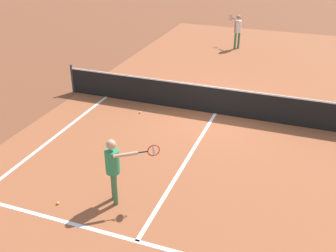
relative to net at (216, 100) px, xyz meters
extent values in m
plane|color=brown|center=(0.00, 0.00, -0.49)|extent=(60.00, 60.00, 0.00)
cube|color=#9E5433|center=(0.00, 0.00, -0.49)|extent=(10.62, 24.40, 0.00)
cube|color=white|center=(0.00, -6.40, -0.49)|extent=(8.22, 0.10, 0.01)
cube|color=white|center=(0.00, -3.20, -0.49)|extent=(0.10, 6.40, 0.01)
cylinder|color=#33383D|center=(-5.49, 0.00, 0.04)|extent=(0.09, 0.09, 1.07)
cube|color=black|center=(0.00, 0.00, -0.04)|extent=(10.98, 0.02, 0.91)
cube|color=white|center=(0.00, 0.00, 0.44)|extent=(10.98, 0.03, 0.05)
cylinder|color=#3F7247|center=(-1.07, -5.29, -0.10)|extent=(0.11, 0.11, 0.79)
cylinder|color=#3F7247|center=(-0.94, -5.47, -0.10)|extent=(0.11, 0.11, 0.79)
cylinder|color=#338C59|center=(-1.00, -5.38, 0.58)|extent=(0.32, 0.32, 0.56)
sphere|color=tan|center=(-1.00, -5.38, 1.01)|extent=(0.22, 0.22, 0.22)
cylinder|color=tan|center=(-1.11, -5.24, 0.59)|extent=(0.08, 0.08, 0.54)
cylinder|color=tan|center=(-0.69, -5.35, 0.81)|extent=(0.48, 0.39, 0.08)
cylinder|color=black|center=(-0.38, -5.13, 0.81)|extent=(0.19, 0.15, 0.03)
torus|color=red|center=(-0.19, -4.98, 0.81)|extent=(0.24, 0.19, 0.28)
cylinder|color=silver|center=(-0.19, -4.98, 0.81)|extent=(0.15, 0.20, 0.25)
cylinder|color=#3F7247|center=(-0.98, 7.76, -0.08)|extent=(0.11, 0.11, 0.82)
cylinder|color=#3F7247|center=(-0.83, 7.92, -0.08)|extent=(0.11, 0.11, 0.82)
cylinder|color=white|center=(-0.91, 7.84, 0.62)|extent=(0.32, 0.32, 0.58)
sphere|color=#A87A5B|center=(-0.91, 7.84, 1.06)|extent=(0.23, 0.23, 0.23)
cylinder|color=#A87A5B|center=(-1.02, 7.72, 0.63)|extent=(0.08, 0.08, 0.56)
cylinder|color=#A87A5B|center=(-1.00, 8.16, 0.86)|extent=(0.47, 0.43, 0.08)
cylinder|color=black|center=(-1.29, 8.42, 0.86)|extent=(0.18, 0.17, 0.03)
torus|color=red|center=(-1.47, 8.58, 0.86)|extent=(0.22, 0.21, 0.28)
cylinder|color=silver|center=(-1.47, 8.58, 0.86)|extent=(0.17, 0.19, 0.25)
sphere|color=#CCE033|center=(-2.38, -0.86, -0.46)|extent=(0.07, 0.07, 0.07)
sphere|color=#CCE033|center=(-2.18, -5.94, -0.46)|extent=(0.07, 0.07, 0.07)
camera|label=1|loc=(2.71, -11.90, 5.27)|focal=42.74mm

